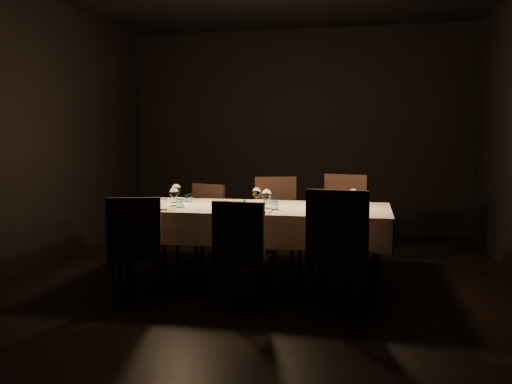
% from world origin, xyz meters
% --- Properties ---
extents(room, '(5.01, 6.01, 3.01)m').
position_xyz_m(room, '(0.00, 0.00, 1.50)').
color(room, black).
rests_on(room, ground).
extents(dining_table, '(2.52, 1.12, 0.76)m').
position_xyz_m(dining_table, '(0.00, 0.00, 0.69)').
color(dining_table, black).
rests_on(dining_table, ground).
extents(chair_near_left, '(0.55, 0.55, 0.92)m').
position_xyz_m(chair_near_left, '(-0.89, -0.77, 0.51)').
color(chair_near_left, black).
rests_on(chair_near_left, ground).
extents(place_setting_near_left, '(0.32, 0.40, 0.18)m').
position_xyz_m(place_setting_near_left, '(-0.78, -0.22, 0.83)').
color(place_setting_near_left, silver).
rests_on(place_setting_near_left, dining_table).
extents(chair_near_center, '(0.46, 0.46, 0.91)m').
position_xyz_m(chair_near_center, '(0.04, -0.75, 0.50)').
color(chair_near_center, black).
rests_on(chair_near_center, ground).
extents(place_setting_near_center, '(0.33, 0.40, 0.18)m').
position_xyz_m(place_setting_near_center, '(0.13, -0.22, 0.83)').
color(place_setting_near_center, silver).
rests_on(place_setting_near_center, dining_table).
extents(chair_near_right, '(0.55, 0.55, 1.02)m').
position_xyz_m(chair_near_right, '(0.83, -0.73, 0.55)').
color(chair_near_right, black).
rests_on(chair_near_right, ground).
extents(place_setting_near_right, '(0.32, 0.40, 0.18)m').
position_xyz_m(place_setting_near_right, '(0.83, -0.22, 0.83)').
color(place_setting_near_right, silver).
rests_on(place_setting_near_right, dining_table).
extents(chair_far_left, '(0.54, 0.54, 0.89)m').
position_xyz_m(chair_far_left, '(-0.78, 0.81, 0.49)').
color(chair_far_left, black).
rests_on(chair_far_left, ground).
extents(place_setting_far_left, '(0.36, 0.41, 0.19)m').
position_xyz_m(place_setting_far_left, '(-0.84, 0.22, 0.84)').
color(place_setting_far_left, silver).
rests_on(place_setting_far_left, dining_table).
extents(chair_far_center, '(0.60, 0.60, 0.98)m').
position_xyz_m(chair_far_center, '(0.07, 0.85, 0.54)').
color(chair_far_center, black).
rests_on(chair_far_center, ground).
extents(place_setting_far_center, '(0.32, 0.40, 0.17)m').
position_xyz_m(place_setting_far_center, '(-0.02, 0.22, 0.83)').
color(place_setting_far_center, silver).
rests_on(place_setting_far_center, dining_table).
extents(chair_far_right, '(0.62, 0.62, 1.02)m').
position_xyz_m(chair_far_right, '(0.77, 0.82, 0.56)').
color(chair_far_right, black).
rests_on(chair_far_right, ground).
extents(place_setting_far_right, '(0.33, 0.40, 0.18)m').
position_xyz_m(place_setting_far_right, '(0.91, 0.22, 0.83)').
color(place_setting_far_right, silver).
rests_on(place_setting_far_right, dining_table).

